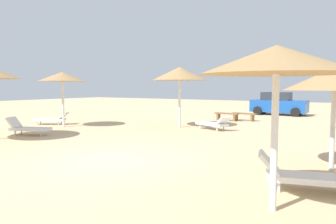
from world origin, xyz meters
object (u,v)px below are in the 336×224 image
Objects in this scene: lounger_1 at (28,128)px; bench_0 at (227,115)px; bench_1 at (244,115)px; parked_car at (278,104)px; parasol_3 at (277,60)px; lounger_3 at (303,176)px; parasol_0 at (180,74)px; lounger_0 at (214,123)px; lounger_2 at (52,119)px; parasol_5 at (335,79)px; parasol_2 at (62,77)px.

lounger_1 is 1.30× the size of bench_0.
parked_car is at bearing 81.49° from bench_1.
lounger_1 is at bearing -112.93° from parked_car.
lounger_1 is 17.69m from parked_car.
parasol_3 is 2.63m from lounger_3.
parasol_0 reaches higher than parked_car.
lounger_0 is 9.21m from lounger_3.
lounger_0 is 1.01× the size of lounger_3.
parasol_0 is at bearing -110.53° from bench_1.
bench_1 is at bearing 91.35° from lounger_0.
bench_0 is at bearing 43.34° from lounger_2.
lounger_2 is at bearing 127.97° from lounger_1.
parasol_5 is (7.61, -5.51, -0.48)m from parasol_0.
lounger_2 reaches higher than bench_0.
lounger_1 is 0.99× the size of lounger_3.
lounger_3 is at bearing -7.96° from lounger_1.
parasol_2 reaches higher than bench_0.
parked_car is at bearing 73.58° from bench_0.
parasol_3 is at bearing -51.85° from parasol_0.
lounger_0 is 10.40m from parked_car.
lounger_3 is 0.49× the size of parked_car.
parked_car is (7.94, 13.49, -1.82)m from parasol_2.
lounger_3 is at bearing -99.73° from parasol_5.
lounger_3 is at bearing -75.56° from parked_car.
parked_car is (0.70, 10.37, 0.50)m from lounger_0.
parasol_5 is 1.32× the size of lounger_0.
parasol_3 reaches higher than parked_car.
lounger_0 is (-5.66, 5.49, -1.99)m from parasol_5.
parasol_3 is at bearing -65.28° from bench_0.
lounger_0 is at bearing 23.31° from parasol_2.
parasol_0 is 7.71m from lounger_1.
parasol_0 is 1.60× the size of lounger_2.
parasol_3 reaches higher than bench_1.
parasol_3 is 10.47m from lounger_0.
parasol_5 reaches higher than lounger_0.
lounger_1 is at bearing -119.28° from bench_1.
parasol_0 is 10.86m from parked_car.
bench_1 is at bearing -98.51° from parked_car.
bench_1 is (-5.42, 12.45, 0.02)m from lounger_3.
parasol_2 is 9.99m from bench_0.
bench_0 is 0.38× the size of parked_car.
bench_1 is at bearing 110.51° from parasol_3.
parasol_0 is at bearing 128.15° from parasol_3.
parasol_3 is 1.08× the size of parasol_5.
parasol_2 is 0.72× the size of parked_car.
parasol_5 is 12.11m from bench_0.
parasol_3 reaches higher than lounger_2.
parked_car is at bearing 75.64° from parasol_0.
parasol_2 reaches higher than parasol_3.
lounger_2 is at bearing 169.25° from parasol_5.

